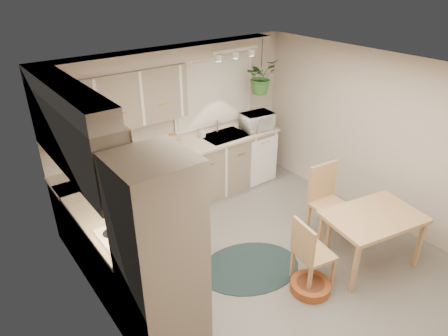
{
  "coord_description": "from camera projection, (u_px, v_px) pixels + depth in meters",
  "views": [
    {
      "loc": [
        -2.89,
        -2.91,
        3.43
      ],
      "look_at": [
        -0.26,
        0.55,
        1.18
      ],
      "focal_mm": 32.0,
      "sensor_mm": 36.0,
      "label": 1
    }
  ],
  "objects": [
    {
      "name": "floor",
      "position": [
        266.0,
        258.0,
        5.19
      ],
      "size": [
        4.2,
        4.2,
        0.0
      ],
      "primitive_type": "plane",
      "color": "slate",
      "rests_on": "ground"
    },
    {
      "name": "ceiling",
      "position": [
        277.0,
        75.0,
        4.09
      ],
      "size": [
        4.2,
        4.2,
        0.0
      ],
      "primitive_type": "plane",
      "color": "white",
      "rests_on": "wall_back"
    },
    {
      "name": "wall_back",
      "position": [
        177.0,
        125.0,
        6.12
      ],
      "size": [
        4.0,
        0.04,
        2.4
      ],
      "primitive_type": "cube",
      "color": "#BDAE9C",
      "rests_on": "floor"
    },
    {
      "name": "wall_left",
      "position": [
        107.0,
        242.0,
        3.57
      ],
      "size": [
        0.04,
        4.2,
        2.4
      ],
      "primitive_type": "cube",
      "color": "#BDAE9C",
      "rests_on": "floor"
    },
    {
      "name": "wall_right",
      "position": [
        373.0,
        137.0,
        5.71
      ],
      "size": [
        0.04,
        4.2,
        2.4
      ],
      "primitive_type": "cube",
      "color": "#BDAE9C",
      "rests_on": "floor"
    },
    {
      "name": "base_cab_left",
      "position": [
        110.0,
        246.0,
        4.69
      ],
      "size": [
        0.6,
        1.85,
        0.9
      ],
      "primitive_type": "cube",
      "color": "gray",
      "rests_on": "floor"
    },
    {
      "name": "base_cab_back",
      "position": [
        178.0,
        179.0,
        6.15
      ],
      "size": [
        3.6,
        0.6,
        0.9
      ],
      "primitive_type": "cube",
      "color": "gray",
      "rests_on": "floor"
    },
    {
      "name": "counter_left",
      "position": [
        105.0,
        213.0,
        4.48
      ],
      "size": [
        0.64,
        1.89,
        0.04
      ],
      "primitive_type": "cube",
      "color": "tan",
      "rests_on": "base_cab_left"
    },
    {
      "name": "counter_back",
      "position": [
        177.0,
        151.0,
        5.93
      ],
      "size": [
        3.64,
        0.64,
        0.04
      ],
      "primitive_type": "cube",
      "color": "tan",
      "rests_on": "base_cab_back"
    },
    {
      "name": "oven_stack",
      "position": [
        160.0,
        263.0,
        3.54
      ],
      "size": [
        0.65,
        0.65,
        2.1
      ],
      "primitive_type": "cube",
      "color": "gray",
      "rests_on": "floor"
    },
    {
      "name": "wall_oven_face",
      "position": [
        191.0,
        249.0,
        3.72
      ],
      "size": [
        0.02,
        0.56,
        0.58
      ],
      "primitive_type": "cube",
      "color": "white",
      "rests_on": "oven_stack"
    },
    {
      "name": "upper_cab_left",
      "position": [
        76.0,
        138.0,
        4.08
      ],
      "size": [
        0.35,
        2.0,
        0.75
      ],
      "primitive_type": "cube",
      "color": "gray",
      "rests_on": "wall_left"
    },
    {
      "name": "upper_cab_back",
      "position": [
        115.0,
        101.0,
        5.18
      ],
      "size": [
        2.0,
        0.35,
        0.75
      ],
      "primitive_type": "cube",
      "color": "gray",
      "rests_on": "wall_back"
    },
    {
      "name": "soffit_left",
      "position": [
        65.0,
        93.0,
        3.85
      ],
      "size": [
        0.3,
        2.0,
        0.2
      ],
      "primitive_type": "cube",
      "color": "#BDAE9C",
      "rests_on": "wall_left"
    },
    {
      "name": "soffit_back",
      "position": [
        165.0,
        55.0,
        5.4
      ],
      "size": [
        3.6,
        0.3,
        0.2
      ],
      "primitive_type": "cube",
      "color": "#BDAE9C",
      "rests_on": "wall_back"
    },
    {
      "name": "cooktop",
      "position": [
        128.0,
        236.0,
        4.07
      ],
      "size": [
        0.52,
        0.58,
        0.02
      ],
      "primitive_type": "cube",
      "color": "white",
      "rests_on": "counter_left"
    },
    {
      "name": "range_hood",
      "position": [
        121.0,
        198.0,
        3.85
      ],
      "size": [
        0.4,
        0.6,
        0.14
      ],
      "primitive_type": "cube",
      "color": "white",
      "rests_on": "upper_cab_left"
    },
    {
      "name": "window_blinds",
      "position": [
        214.0,
        92.0,
        6.29
      ],
      "size": [
        1.4,
        0.02,
        1.0
      ],
      "primitive_type": "cube",
      "color": "white",
      "rests_on": "wall_back"
    },
    {
      "name": "window_frame",
      "position": [
        214.0,
        92.0,
        6.3
      ],
      "size": [
        1.5,
        0.02,
        1.1
      ],
      "primitive_type": "cube",
      "color": "silver",
      "rests_on": "wall_back"
    },
    {
      "name": "sink",
      "position": [
        225.0,
        138.0,
        6.42
      ],
      "size": [
        0.7,
        0.48,
        0.1
      ],
      "primitive_type": "cube",
      "color": "#AAACB2",
      "rests_on": "counter_back"
    },
    {
      "name": "dishwasher_front",
      "position": [
        264.0,
        161.0,
        6.75
      ],
      "size": [
        0.58,
        0.02,
        0.83
      ],
      "primitive_type": "cube",
      "color": "white",
      "rests_on": "base_cab_back"
    },
    {
      "name": "track_light_bar",
      "position": [
        236.0,
        50.0,
        5.59
      ],
      "size": [
        0.8,
        0.04,
        0.04
      ],
      "primitive_type": "cube",
      "color": "white",
      "rests_on": "ceiling"
    },
    {
      "name": "wall_clock",
      "position": [
        183.0,
        59.0,
        5.73
      ],
      "size": [
        0.3,
        0.03,
        0.3
      ],
      "primitive_type": "cylinder",
      "rotation": [
        1.57,
        0.0,
        0.0
      ],
      "color": "#E4B850",
      "rests_on": "wall_back"
    },
    {
      "name": "dining_table",
      "position": [
        369.0,
        239.0,
        4.96
      ],
      "size": [
        1.27,
        0.97,
        0.72
      ],
      "primitive_type": "cube",
      "rotation": [
        0.0,
        0.0,
        -0.2
      ],
      "color": "tan",
      "rests_on": "floor"
    },
    {
      "name": "chair_left",
      "position": [
        315.0,
        252.0,
        4.62
      ],
      "size": [
        0.48,
        0.48,
        0.88
      ],
      "primitive_type": "cube",
      "rotation": [
        0.0,
        0.0,
        -1.76
      ],
      "color": "tan",
      "rests_on": "floor"
    },
    {
      "name": "chair_back",
      "position": [
        331.0,
        205.0,
        5.36
      ],
      "size": [
        0.54,
        0.54,
        1.05
      ],
      "primitive_type": "cube",
      "rotation": [
        0.0,
        0.0,
        3.03
      ],
      "color": "tan",
      "rests_on": "floor"
    },
    {
      "name": "braided_rug",
      "position": [
        250.0,
        267.0,
        5.03
      ],
      "size": [
        1.51,
        1.31,
        0.01
      ],
      "primitive_type": "ellipsoid",
      "rotation": [
        0.0,
        0.0,
        -0.32
      ],
      "color": "black",
      "rests_on": "floor"
    },
    {
      "name": "pet_bed",
      "position": [
        310.0,
        286.0,
        4.66
      ],
      "size": [
        0.52,
        0.52,
        0.11
      ],
      "primitive_type": "cylinder",
      "rotation": [
        0.0,
        0.0,
        -0.11
      ],
      "color": "#A05F20",
      "rests_on": "floor"
    },
    {
      "name": "microwave",
      "position": [
        257.0,
        119.0,
        6.58
      ],
      "size": [
        0.53,
        0.33,
        0.35
      ],
      "primitive_type": "imported",
      "rotation": [
        0.0,
        0.0,
        -0.09
      ],
      "color": "white",
      "rests_on": "counter_back"
    },
    {
      "name": "soap_bottle",
      "position": [
        202.0,
        136.0,
        6.31
      ],
      "size": [
        0.11,
        0.18,
        0.08
      ],
      "primitive_type": "imported",
      "rotation": [
        0.0,
        0.0,
        0.2
      ],
      "color": "white",
      "rests_on": "counter_back"
    },
    {
      "name": "hanging_plant",
      "position": [
        261.0,
        80.0,
        6.3
      ],
      "size": [
        0.54,
        0.58,
        0.42
      ],
      "primitive_type": "imported",
      "rotation": [
        0.0,
        0.0,
        0.11
      ],
      "color": "#316629",
      "rests_on": "ceiling"
    },
    {
      "name": "coffee_maker",
      "position": [
        118.0,
        156.0,
        5.37
      ],
      "size": [
        0.21,
        0.24,
        0.32
      ],
      "primitive_type": "cube",
      "rotation": [
        0.0,
        0.0,
        0.16
      ],
      "color": "black",
      "rests_on": "counter_back"
    },
    {
      "name": "toaster",
      "position": [
        145.0,
        153.0,
        5.63
      ],
      "size": [
        0.27,
        0.16,
        0.16
      ],
      "primitive_type": "cube",
      "rotation": [
        0.0,
        0.0,
        -0.02
      ],
      "color": "#AAACB2",
      "rests_on": "counter_back"
    },
    {
      "name": "knife_block",
      "position": [
        173.0,
        142.0,
        5.89
      ],
      "size": [
        0.13,
        0.13,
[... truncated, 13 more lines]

